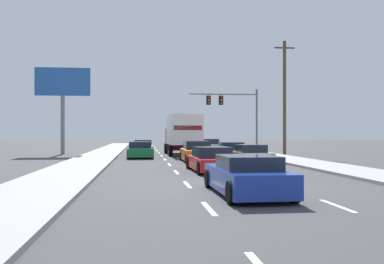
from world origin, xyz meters
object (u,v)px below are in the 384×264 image
Objects in this scene: car_navy at (230,150)px; roadside_billboard at (63,91)px; car_silver at (143,147)px; car_green at (140,150)px; car_orange at (197,153)px; car_tan at (251,155)px; box_truck at (182,132)px; car_white at (209,146)px; car_red at (211,160)px; car_blue at (246,176)px; utility_pole_mid at (285,96)px; traffic_signal_mast at (229,105)px.

roadside_billboard is at bearing 156.73° from car_navy.
car_silver is at bearing 135.60° from car_navy.
car_green is 0.91× the size of car_orange.
car_silver is 1.05× the size of car_green.
roadside_billboard is at bearing 137.08° from car_tan.
car_orange is 1.09× the size of car_navy.
box_truck is (3.39, -3.22, 1.36)m from car_silver.
car_orange is at bearing -89.59° from box_truck.
car_silver is 1.05× the size of car_navy.
car_red is at bearing -98.79° from car_white.
car_navy is (3.40, 5.49, -0.07)m from car_orange.
car_red reaches higher than car_tan.
car_red is 1.10× the size of car_navy.
car_red is 1.12× the size of car_white.
car_green reaches higher than car_blue.
box_truck is 0.79× the size of utility_pole_mid.
traffic_signal_mast is 0.95× the size of roadside_billboard.
traffic_signal_mast is at bearing 17.65° from roadside_billboard.
box_truck is 1.01× the size of roadside_billboard.
car_white is 14.86m from car_tan.
car_green is 0.57× the size of traffic_signal_mast.
box_truck is 1.06× the size of traffic_signal_mast.
car_navy is 6.85m from car_tan.
car_green reaches higher than car_navy.
car_navy is at bearing -101.04° from traffic_signal_mast.
car_green is 12.46m from car_red.
roadside_billboard reaches higher than car_green.
traffic_signal_mast reaches higher than car_red.
car_blue is (3.08, -26.99, -0.01)m from car_silver.
car_silver is at bearing 136.47° from box_truck.
car_silver reaches higher than car_green.
car_blue is at bearing -105.21° from car_tan.
utility_pole_mid is at bearing -41.94° from car_white.
roadside_billboard is (-13.81, 12.84, 5.09)m from car_tan.
utility_pole_mid is 19.59m from roadside_billboard.
traffic_signal_mast is (5.73, 23.40, 4.26)m from car_red.
roadside_billboard reaches higher than box_truck.
roadside_billboard reaches higher than car_silver.
car_green is 0.54× the size of roadside_billboard.
car_green is 0.54× the size of box_truck.
car_tan is at bearing -63.61° from car_silver.
car_silver is at bearing -168.64° from car_white.
car_orange is 6.46m from car_navy.
car_blue is (-0.38, -14.78, -0.05)m from car_orange.
car_orange is at bearing -121.74° from car_navy.
car_green is at bearing 137.02° from car_tan.
car_silver reaches higher than car_tan.
box_truck is at bearing 107.89° from car_tan.
car_white reaches higher than car_silver.
car_tan is 19.53m from roadside_billboard.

